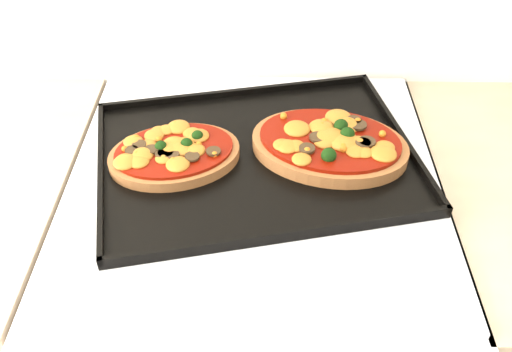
# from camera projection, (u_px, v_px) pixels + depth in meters

# --- Properties ---
(stove) EXTENTS (0.60, 0.60, 0.91)m
(stove) POSITION_uv_depth(u_px,v_px,m) (255.00, 335.00, 1.21)
(stove) COLOR white
(stove) RESTS_ON floor
(baking_tray) EXTENTS (0.57, 0.47, 0.02)m
(baking_tray) POSITION_uv_depth(u_px,v_px,m) (256.00, 155.00, 0.93)
(baking_tray) COLOR black
(baking_tray) RESTS_ON stove
(pizza_left) EXTENTS (0.24, 0.20, 0.03)m
(pizza_left) POSITION_uv_depth(u_px,v_px,m) (174.00, 153.00, 0.91)
(pizza_left) COLOR #A56639
(pizza_left) RESTS_ON baking_tray
(pizza_right) EXTENTS (0.29, 0.23, 0.04)m
(pizza_right) POSITION_uv_depth(u_px,v_px,m) (330.00, 143.00, 0.93)
(pizza_right) COLOR #A56639
(pizza_right) RESTS_ON baking_tray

